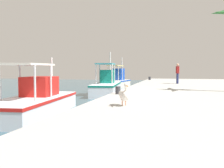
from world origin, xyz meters
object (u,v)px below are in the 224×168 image
object	(u,v)px
fishing_boat_third	(107,86)
fisherman_standing	(178,73)
pelican	(124,94)
mooring_bollard_nearest	(118,90)
fishing_boat_fourth	(117,81)
mooring_bollard_second	(150,78)
fishing_boat_second	(34,102)

from	to	relation	value
fishing_boat_third	fisherman_standing	size ratio (longest dim) A/B	3.33
fishing_boat_third	pelican	xyz separation A→B (m)	(-10.42, -3.52, 0.51)
mooring_bollard_nearest	fisherman_standing	bearing A→B (deg)	-17.14
fisherman_standing	fishing_boat_third	bearing A→B (deg)	119.55
pelican	fisherman_standing	xyz separation A→B (m)	(13.49, -1.90, 0.54)
fishing_boat_fourth	mooring_bollard_nearest	distance (m)	14.70
fishing_boat_third	mooring_bollard_second	size ratio (longest dim) A/B	15.64
pelican	fishing_boat_second	bearing A→B (deg)	71.48
mooring_bollard_nearest	mooring_bollard_second	xyz separation A→B (m)	(16.14, 0.00, -0.01)
mooring_bollard_nearest	mooring_bollard_second	distance (m)	16.14
fisherman_standing	mooring_bollard_second	bearing A→B (deg)	24.92
fishing_boat_third	fisherman_standing	bearing A→B (deg)	-60.45
fishing_boat_fourth	fishing_boat_second	bearing A→B (deg)	-179.98
fishing_boat_third	mooring_bollard_nearest	distance (m)	7.07
pelican	mooring_bollard_second	distance (m)	19.96
fishing_boat_second	mooring_bollard_nearest	world-z (taller)	fishing_boat_second
mooring_bollard_second	pelican	bearing A→B (deg)	-176.86
fishing_boat_third	fishing_boat_fourth	xyz separation A→B (m)	(7.68, 0.95, -0.01)
fishing_boat_second	fisherman_standing	size ratio (longest dim) A/B	3.52
mooring_bollard_second	mooring_bollard_nearest	bearing A→B (deg)	-180.00
mooring_bollard_second	fisherman_standing	bearing A→B (deg)	-155.08
fishing_boat_second	fishing_boat_third	xyz separation A→B (m)	(8.92, -0.94, 0.09)
fishing_boat_fourth	mooring_bollard_second	distance (m)	3.85
mooring_bollard_nearest	mooring_bollard_second	world-z (taller)	mooring_bollard_nearest
pelican	fisherman_standing	bearing A→B (deg)	-8.02
fishing_boat_third	fisherman_standing	xyz separation A→B (m)	(3.07, -5.42, 1.05)
fishing_boat_fourth	fishing_boat_third	bearing A→B (deg)	-172.94
fishing_boat_second	fisherman_standing	world-z (taller)	fishing_boat_second
fishing_boat_second	fisherman_standing	distance (m)	13.62
fishing_boat_second	fishing_boat_fourth	xyz separation A→B (m)	(16.60, 0.01, 0.08)
fishing_boat_third	fishing_boat_fourth	world-z (taller)	fishing_boat_third
fishing_boat_second	mooring_bollard_second	world-z (taller)	fishing_boat_second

